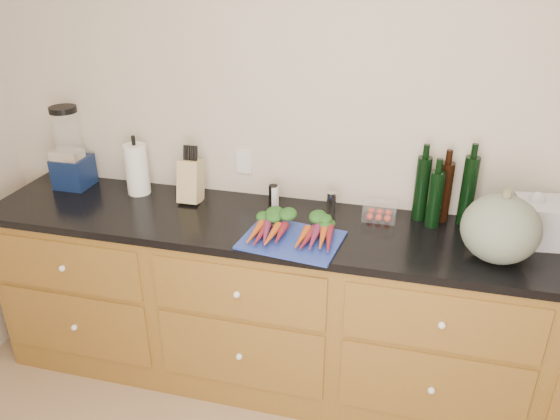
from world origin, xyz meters
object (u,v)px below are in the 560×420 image
(squash, at_px, (500,229))
(paper_towel, at_px, (137,169))
(blender_appliance, at_px, (70,153))
(knife_block, at_px, (191,181))
(carrots, at_px, (294,229))
(cutting_board, at_px, (292,240))
(tomato_box, at_px, (380,211))

(squash, relative_size, paper_towel, 1.19)
(blender_appliance, bearing_deg, knife_block, -1.43)
(squash, relative_size, knife_block, 1.47)
(carrots, distance_m, paper_towel, 0.97)
(cutting_board, xyz_separation_m, tomato_box, (0.36, 0.33, 0.03))
(blender_appliance, relative_size, tomato_box, 2.82)
(cutting_board, height_order, squash, squash)
(squash, distance_m, knife_block, 1.50)
(knife_block, bearing_deg, carrots, -22.65)
(blender_appliance, bearing_deg, tomato_box, 0.43)
(paper_towel, bearing_deg, blender_appliance, -179.64)
(carrots, distance_m, knife_block, 0.66)
(squash, bearing_deg, paper_towel, 171.88)
(cutting_board, distance_m, squash, 0.89)
(carrots, distance_m, blender_appliance, 1.35)
(carrots, bearing_deg, paper_towel, 163.46)
(cutting_board, bearing_deg, knife_block, 153.72)
(squash, xyz_separation_m, paper_towel, (-1.80, 0.26, -0.01))
(carrots, bearing_deg, blender_appliance, 168.31)
(carrots, xyz_separation_m, squash, (0.88, 0.02, 0.11))
(squash, height_order, paper_towel, squash)
(squash, bearing_deg, knife_block, 170.95)
(squash, height_order, knife_block, squash)
(paper_towel, distance_m, knife_block, 0.31)
(carrots, distance_m, squash, 0.88)
(carrots, bearing_deg, knife_block, 157.35)
(blender_appliance, xyz_separation_m, paper_towel, (0.39, 0.00, -0.06))
(tomato_box, bearing_deg, paper_towel, -179.55)
(knife_block, bearing_deg, tomato_box, 1.77)
(cutting_board, distance_m, tomato_box, 0.49)
(carrots, height_order, paper_towel, paper_towel)
(carrots, xyz_separation_m, blender_appliance, (-1.31, 0.27, 0.16))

